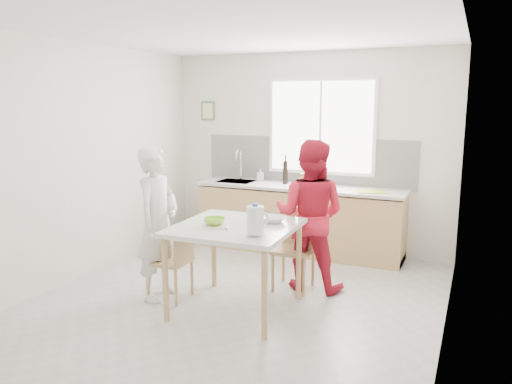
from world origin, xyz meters
TOP-DOWN VIEW (x-y plane):
  - ground at (0.00, 0.00)m, footprint 4.50×4.50m
  - room_shell at (0.00, 0.00)m, footprint 4.50×4.50m
  - window at (0.20, 2.23)m, footprint 1.50×0.06m
  - backsplash at (0.00, 2.24)m, footprint 3.00×0.02m
  - picture_frame at (-1.55, 2.23)m, footprint 0.22×0.03m
  - kitchen_counter at (-0.00, 1.95)m, footprint 2.84×0.64m
  - dining_table at (0.08, -0.15)m, footprint 1.15×1.15m
  - chair_left at (-0.60, -0.17)m, footprint 0.39×0.39m
  - chair_far at (0.41, 0.68)m, footprint 0.42×0.42m
  - person_white at (-0.80, -0.18)m, footprint 0.40×0.60m
  - person_red at (0.55, 0.72)m, footprint 0.82×0.65m
  - bowl_green at (-0.11, -0.21)m, footprint 0.22×0.22m
  - bowl_white at (0.38, 0.11)m, footprint 0.25×0.25m
  - milk_jug at (0.42, -0.42)m, footprint 0.21×0.15m
  - green_box at (0.17, 0.13)m, footprint 0.10×0.10m
  - spoon at (0.01, -0.37)m, footprint 0.15×0.07m
  - cutting_board at (0.98, 1.85)m, footprint 0.42×0.36m
  - wine_bottle_a at (-0.23, 2.01)m, footprint 0.07×0.07m
  - wine_bottle_b at (0.13, 2.01)m, footprint 0.07×0.07m
  - jar_amber at (0.03, 1.99)m, footprint 0.06×0.06m
  - soap_bottle at (-0.64, 2.10)m, footprint 0.08×0.09m

SIDE VIEW (x-z plane):
  - ground at x=0.00m, z-range 0.00..0.00m
  - kitchen_counter at x=0.00m, z-range -0.27..1.10m
  - chair_left at x=-0.60m, z-range 0.04..0.87m
  - chair_far at x=0.41m, z-range 0.04..0.93m
  - dining_table at x=0.08m, z-range 0.34..1.20m
  - person_white at x=-0.80m, z-range 0.00..1.60m
  - person_red at x=0.55m, z-range 0.00..1.64m
  - spoon at x=0.01m, z-range 0.86..0.88m
  - bowl_white at x=0.38m, z-range 0.86..0.92m
  - bowl_green at x=-0.11m, z-range 0.86..0.93m
  - green_box at x=0.17m, z-range 0.86..0.95m
  - cutting_board at x=0.98m, z-range 0.92..0.93m
  - jar_amber at x=0.03m, z-range 0.92..1.08m
  - milk_jug at x=0.42m, z-range 0.87..1.14m
  - soap_bottle at x=-0.64m, z-range 0.92..1.10m
  - wine_bottle_b at x=0.13m, z-range 0.92..1.22m
  - wine_bottle_a at x=-0.23m, z-range 0.92..1.24m
  - backsplash at x=0.00m, z-range 0.90..1.55m
  - room_shell at x=0.00m, z-range -0.61..3.89m
  - window at x=0.20m, z-range 1.05..2.35m
  - picture_frame at x=-1.55m, z-range 1.76..2.04m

